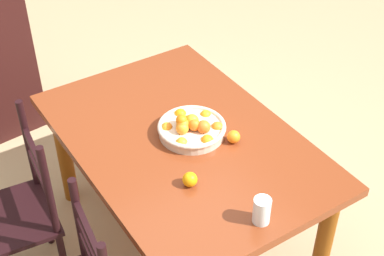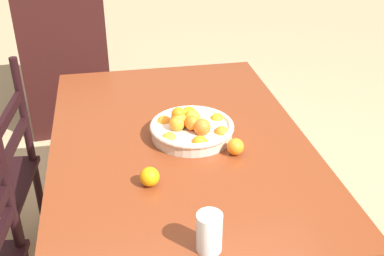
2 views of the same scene
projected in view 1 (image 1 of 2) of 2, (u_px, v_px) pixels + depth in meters
ground_plane at (184, 237)px, 3.26m from camera, size 12.00×12.00×0.00m
dining_table at (183, 154)px, 2.87m from camera, size 1.51×1.02×0.74m
chair_near_window at (19, 216)px, 2.77m from camera, size 0.47×0.47×0.98m
fruit_bowl at (192, 128)px, 2.80m from camera, size 0.34×0.34×0.13m
orange_loose_0 at (234, 137)px, 2.76m from camera, size 0.06×0.06×0.06m
orange_loose_1 at (190, 179)px, 2.52m from camera, size 0.07×0.07×0.07m
drinking_glass at (262, 211)px, 2.34m from camera, size 0.08×0.08×0.12m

